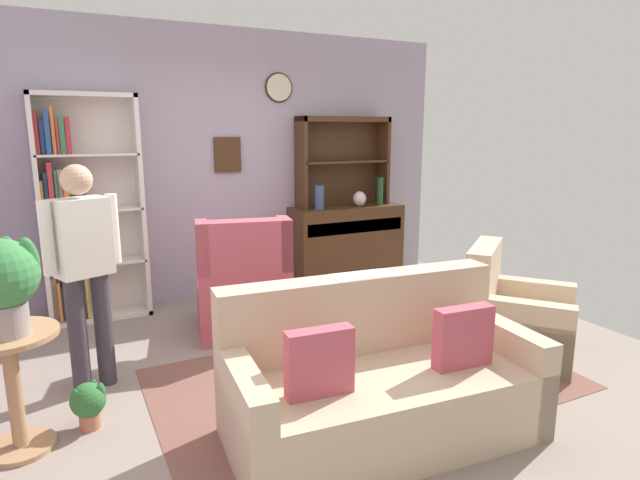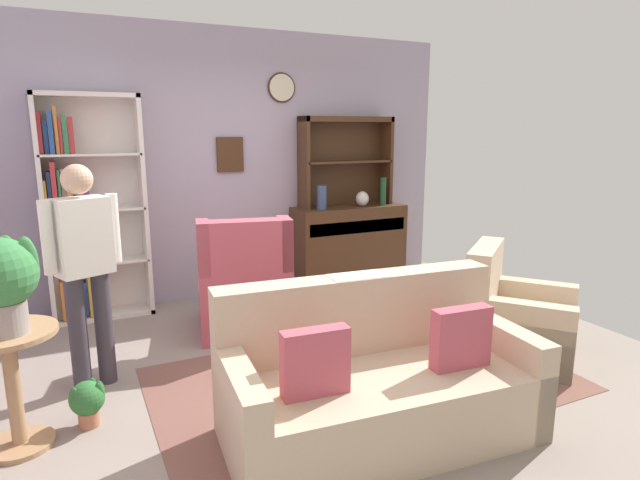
{
  "view_description": "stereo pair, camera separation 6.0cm",
  "coord_description": "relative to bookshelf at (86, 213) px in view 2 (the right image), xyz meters",
  "views": [
    {
      "loc": [
        -1.65,
        -3.3,
        1.78
      ],
      "look_at": [
        0.1,
        0.2,
        0.95
      ],
      "focal_mm": 29.37,
      "sensor_mm": 36.0,
      "label": 1
    },
    {
      "loc": [
        -1.6,
        -3.32,
        1.78
      ],
      "look_at": [
        0.1,
        0.2,
        0.95
      ],
      "focal_mm": 29.37,
      "sensor_mm": 36.0,
      "label": 2
    }
  ],
  "objects": [
    {
      "name": "ground_plane",
      "position": [
        1.47,
        -1.94,
        -1.03
      ],
      "size": [
        5.4,
        4.6,
        0.02
      ],
      "primitive_type": "cube",
      "color": "gray"
    },
    {
      "name": "wall_back",
      "position": [
        1.48,
        0.19,
        0.39
      ],
      "size": [
        5.0,
        0.09,
        2.8
      ],
      "color": "#A399AD",
      "rests_on": "ground_plane"
    },
    {
      "name": "area_rug",
      "position": [
        1.67,
        -2.24,
        -1.01
      ],
      "size": [
        2.93,
        1.78,
        0.01
      ],
      "primitive_type": "cube",
      "color": "brown",
      "rests_on": "ground_plane"
    },
    {
      "name": "bookshelf",
      "position": [
        0.0,
        0.0,
        0.0
      ],
      "size": [
        0.9,
        0.3,
        2.1
      ],
      "color": "silver",
      "rests_on": "ground_plane"
    },
    {
      "name": "sideboard",
      "position": [
        2.75,
        -0.08,
        -0.51
      ],
      "size": [
        1.3,
        0.45,
        0.92
      ],
      "color": "#422816",
      "rests_on": "ground_plane"
    },
    {
      "name": "sideboard_hutch",
      "position": [
        2.75,
        0.03,
        0.54
      ],
      "size": [
        1.1,
        0.26,
        1.0
      ],
      "color": "#422816",
      "rests_on": "sideboard"
    },
    {
      "name": "vase_tall",
      "position": [
        2.36,
        -0.16,
        0.03
      ],
      "size": [
        0.11,
        0.11,
        0.26
      ],
      "primitive_type": "cylinder",
      "color": "#33476B",
      "rests_on": "sideboard"
    },
    {
      "name": "vase_round",
      "position": [
        2.88,
        -0.15,
        -0.01
      ],
      "size": [
        0.15,
        0.15,
        0.17
      ],
      "primitive_type": "ellipsoid",
      "color": "beige",
      "rests_on": "sideboard"
    },
    {
      "name": "bottle_wine",
      "position": [
        3.14,
        -0.17,
        0.06
      ],
      "size": [
        0.07,
        0.07,
        0.32
      ],
      "primitive_type": "cylinder",
      "color": "#194223",
      "rests_on": "sideboard"
    },
    {
      "name": "couch_floral",
      "position": [
        1.41,
        -2.85,
        -0.71
      ],
      "size": [
        1.86,
        0.99,
        0.9
      ],
      "color": "#C6AD8E",
      "rests_on": "ground_plane"
    },
    {
      "name": "armchair_floral",
      "position": [
        2.98,
        -2.4,
        -0.73
      ],
      "size": [
        1.07,
        1.08,
        0.88
      ],
      "color": "#C6AD8E",
      "rests_on": "ground_plane"
    },
    {
      "name": "wingback_chair",
      "position": [
        1.2,
        -0.99,
        -0.64
      ],
      "size": [
        0.93,
        0.94,
        1.05
      ],
      "color": "#B74C5B",
      "rests_on": "ground_plane"
    },
    {
      "name": "plant_stand",
      "position": [
        -0.5,
        -2.1,
        -0.59
      ],
      "size": [
        0.52,
        0.52,
        0.7
      ],
      "color": "#A87F56",
      "rests_on": "ground_plane"
    },
    {
      "name": "potted_plant_large",
      "position": [
        -0.48,
        -2.14,
        -0.01
      ],
      "size": [
        0.38,
        0.38,
        0.53
      ],
      "color": "gray",
      "rests_on": "plant_stand"
    },
    {
      "name": "potted_plant_small",
      "position": [
        -0.13,
        -2.04,
        -0.85
      ],
      "size": [
        0.21,
        0.21,
        0.29
      ],
      "color": "#AD6B4C",
      "rests_on": "ground_plane"
    },
    {
      "name": "person_reading",
      "position": [
        -0.07,
        -1.5,
        -0.11
      ],
      "size": [
        0.51,
        0.31,
        1.56
      ],
      "color": "#38333D",
      "rests_on": "ground_plane"
    },
    {
      "name": "coffee_table",
      "position": [
        1.68,
        -2.01,
        -0.67
      ],
      "size": [
        0.8,
        0.5,
        0.42
      ],
      "color": "#422816",
      "rests_on": "ground_plane"
    },
    {
      "name": "book_stack",
      "position": [
        1.72,
        -1.93,
        -0.55
      ],
      "size": [
        0.21,
        0.15,
        0.1
      ],
      "color": "#B22D33",
      "rests_on": "coffee_table"
    }
  ]
}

